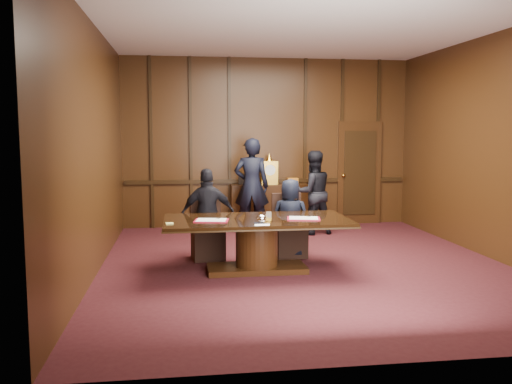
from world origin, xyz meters
TOP-DOWN VIEW (x-y plane):
  - room at (0.07, 0.14)m, footprint 7.00×7.04m
  - sideboard at (0.00, 3.26)m, footprint 1.60×0.45m
  - conference_table at (-0.76, -0.26)m, footprint 2.62×1.32m
  - folder_left at (-1.41, -0.37)m, footprint 0.51×0.40m
  - folder_right at (-0.11, -0.38)m, footprint 0.52×0.41m
  - inkstand at (-0.76, -0.71)m, footprint 0.20×0.14m
  - notepad at (-1.97, -0.54)m, footprint 0.11×0.09m
  - chair_left at (-1.41, 0.62)m, footprint 0.53×0.53m
  - chair_right at (-0.11, 0.62)m, footprint 0.51×0.51m
  - signatory_left at (-1.41, 0.54)m, footprint 0.85×0.39m
  - signatory_right at (-0.11, 0.54)m, footprint 0.70×0.57m
  - witness_left at (-0.45, 2.61)m, footprint 0.74×0.55m
  - witness_right at (0.71, 2.40)m, footprint 0.88×0.74m

SIDE VIEW (x-z plane):
  - chair_left at x=-1.41m, z-range -0.20..0.79m
  - chair_right at x=-0.11m, z-range -0.20..0.79m
  - sideboard at x=0.00m, z-range -0.28..1.26m
  - conference_table at x=-0.76m, z-range 0.13..0.89m
  - signatory_right at x=-0.11m, z-range 0.00..1.25m
  - signatory_left at x=-1.41m, z-range 0.00..1.42m
  - notepad at x=-1.97m, z-range 0.76..0.77m
  - folder_left at x=-1.41m, z-range 0.76..0.78m
  - folder_right at x=-0.11m, z-range 0.76..0.78m
  - witness_right at x=0.71m, z-range 0.00..1.62m
  - inkstand at x=-0.76m, z-range 0.76..0.87m
  - witness_left at x=-0.45m, z-range 0.00..1.86m
  - room at x=0.07m, z-range -0.03..3.47m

